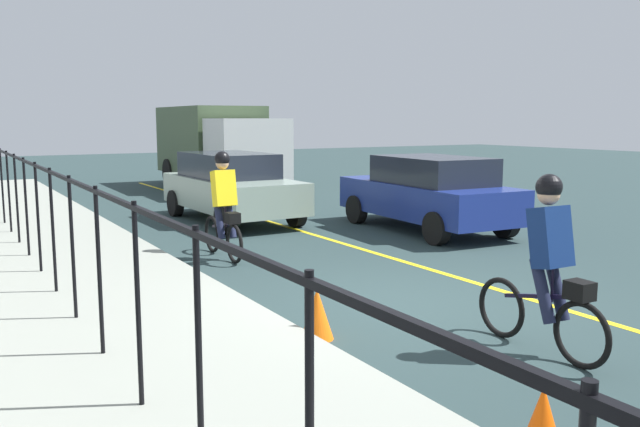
{
  "coord_description": "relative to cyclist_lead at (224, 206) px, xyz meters",
  "views": [
    {
      "loc": [
        -6.56,
        5.09,
        2.35
      ],
      "look_at": [
        1.59,
        0.27,
        1.0
      ],
      "focal_mm": 37.08,
      "sensor_mm": 36.0,
      "label": 1
    }
  ],
  "objects": [
    {
      "name": "traffic_cone_near",
      "position": [
        -7.47,
        0.79,
        -0.61
      ],
      "size": [
        0.36,
        0.36,
        0.59
      ],
      "primitive_type": "cone",
      "color": "#EA4D06",
      "rests_on": "ground"
    },
    {
      "name": "box_truck_background",
      "position": [
        10.75,
        -4.2,
        0.64
      ],
      "size": [
        6.77,
        2.68,
        2.78
      ],
      "rotation": [
        0.0,
        0.0,
        3.11
      ],
      "color": "#3B4E33",
      "rests_on": "ground"
    },
    {
      "name": "cyclist_follow",
      "position": [
        -5.95,
        -1.0,
        0.0
      ],
      "size": [
        1.71,
        0.37,
        1.83
      ],
      "rotation": [
        0.0,
        0.0,
        -0.02
      ],
      "color": "black",
      "rests_on": "ground"
    },
    {
      "name": "patrol_sedan",
      "position": [
        0.49,
        -4.85,
        -0.09
      ],
      "size": [
        4.5,
        2.14,
        1.58
      ],
      "rotation": [
        0.0,
        0.0,
        -0.06
      ],
      "color": "navy",
      "rests_on": "ground"
    },
    {
      "name": "ground_plane",
      "position": [
        -3.76,
        -0.87,
        -0.91
      ],
      "size": [
        80.0,
        80.0,
        0.0
      ],
      "primitive_type": "plane",
      "color": "#253738"
    },
    {
      "name": "lane_line_centre",
      "position": [
        -3.76,
        -2.47,
        -0.91
      ],
      "size": [
        36.0,
        0.12,
        0.01
      ],
      "primitive_type": "cube",
      "color": "yellow",
      "rests_on": "ground"
    },
    {
      "name": "traffic_cone_far",
      "position": [
        -4.39,
        0.74,
        -0.63
      ],
      "size": [
        0.36,
        0.36,
        0.56
      ],
      "primitive_type": "cone",
      "color": "orange",
      "rests_on": "ground"
    },
    {
      "name": "cyclist_lead",
      "position": [
        0.0,
        0.0,
        0.0
      ],
      "size": [
        1.71,
        0.37,
        1.83
      ],
      "rotation": [
        0.0,
        0.0,
        -0.02
      ],
      "color": "black",
      "rests_on": "ground"
    },
    {
      "name": "sidewalk",
      "position": [
        -3.76,
        2.53,
        -0.84
      ],
      "size": [
        40.0,
        3.2,
        0.15
      ],
      "primitive_type": "cube",
      "color": "gray",
      "rests_on": "ground"
    },
    {
      "name": "parked_sedan_rear",
      "position": [
        3.86,
        -1.77,
        -0.09
      ],
      "size": [
        4.43,
        1.99,
        1.58
      ],
      "rotation": [
        0.0,
        0.0,
        3.16
      ],
      "color": "gray",
      "rests_on": "ground"
    },
    {
      "name": "iron_fence",
      "position": [
        -2.76,
        2.93,
        0.37
      ],
      "size": [
        18.58,
        0.04,
        1.6
      ],
      "color": "black",
      "rests_on": "sidewalk"
    }
  ]
}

